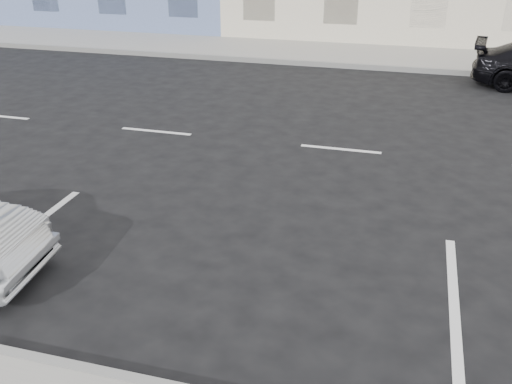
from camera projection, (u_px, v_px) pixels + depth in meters
ground at (445, 159)px, 10.89m from camera, size 120.00×120.00×0.00m
sidewalk_far at (289, 51)px, 19.63m from camera, size 80.00×3.40×0.15m
curb_far at (277, 61)px, 18.15m from camera, size 80.00×0.12×0.16m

